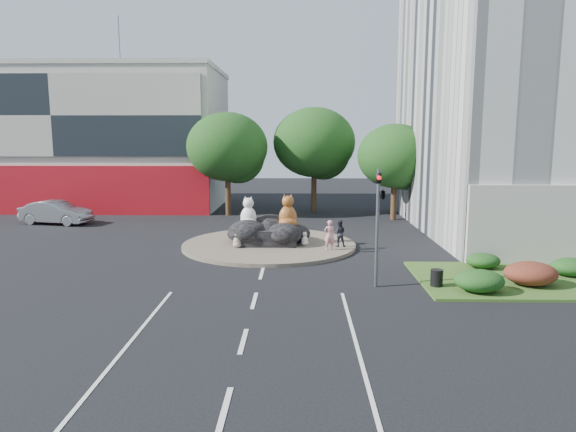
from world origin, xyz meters
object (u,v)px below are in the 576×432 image
pedestrian_pink (329,235)px  parked_car (56,212)px  kitten_white (305,238)px  litter_bin (437,278)px  pedestrian_dark (339,233)px  cat_tabby (288,211)px  cat_white (248,212)px  kitten_calico (237,239)px

pedestrian_pink → parked_car: bearing=-43.2°
pedestrian_pink → parked_car: pedestrian_pink is taller
kitten_white → parked_car: size_ratio=0.15×
kitten_white → litter_bin: size_ratio=1.12×
pedestrian_dark → parked_car: bearing=-23.0°
cat_tabby → kitten_white: (0.96, -0.45, -1.50)m
cat_white → pedestrian_dark: size_ratio=1.20×
pedestrian_dark → kitten_white: bearing=-10.3°
kitten_calico → kitten_white: 3.82m
kitten_white → litter_bin: 9.45m
kitten_white → pedestrian_pink: (1.33, -1.22, 0.43)m
kitten_white → kitten_calico: bearing=155.5°
cat_tabby → parked_car: (-17.09, 7.54, -1.24)m
litter_bin → pedestrian_dark: bearing=115.3°
cat_white → parked_car: bearing=171.4°
cat_tabby → pedestrian_pink: (2.29, -1.66, -1.07)m
kitten_calico → litter_bin: size_ratio=1.31×
kitten_white → pedestrian_pink: pedestrian_pink is taller
pedestrian_dark → litter_bin: pedestrian_dark is taller
cat_white → pedestrian_pink: cat_white is taller
kitten_calico → pedestrian_pink: size_ratio=0.56×
kitten_white → pedestrian_dark: size_ratio=0.52×
pedestrian_pink → pedestrian_dark: pedestrian_pink is taller
cat_white → kitten_white: size_ratio=2.30×
kitten_white → litter_bin: (5.44, -7.73, -0.12)m
cat_white → parked_car: cat_white is taller
cat_white → parked_car: (-14.80, 7.31, -1.15)m
cat_white → kitten_calico: cat_white is taller
cat_tabby → pedestrian_dark: bearing=-32.7°
kitten_calico → pedestrian_pink: (5.09, -0.53, 0.36)m
kitten_calico → parked_car: parked_car is taller
kitten_white → parked_car: (-18.05, 7.98, 0.26)m
parked_car → cat_tabby: bearing=-102.5°
cat_tabby → litter_bin: bearing=-69.5°
kitten_calico → parked_car: size_ratio=0.18×
cat_tabby → parked_car: 18.72m
kitten_white → cat_white: bearing=133.4°
parked_car → litter_bin: bearing=-112.5°
parked_car → litter_bin: size_ratio=7.34×
cat_tabby → pedestrian_dark: 3.22m
pedestrian_pink → litter_bin: size_ratio=2.33×
parked_car → litter_bin: parked_car is taller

